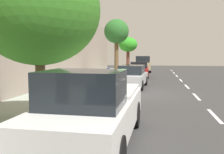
# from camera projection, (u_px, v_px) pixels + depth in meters

# --- Properties ---
(ground) EXTENTS (68.60, 68.60, 0.00)m
(ground) POSITION_uv_depth(u_px,v_px,m) (139.00, 93.00, 14.65)
(ground) COLOR #343434
(sidewalk) EXTENTS (4.29, 42.88, 0.14)m
(sidewalk) POSITION_uv_depth(u_px,v_px,m) (76.00, 90.00, 15.28)
(sidewalk) COLOR #9AA497
(sidewalk) RESTS_ON ground
(curb_edge) EXTENTS (0.16, 42.88, 0.14)m
(curb_edge) POSITION_uv_depth(u_px,v_px,m) (112.00, 91.00, 14.91)
(curb_edge) COLOR gray
(curb_edge) RESTS_ON ground
(lane_stripe_centre) EXTENTS (0.14, 40.00, 0.01)m
(lane_stripe_centre) POSITION_uv_depth(u_px,v_px,m) (191.00, 91.00, 15.53)
(lane_stripe_centre) COLOR white
(lane_stripe_centre) RESTS_ON ground
(lane_stripe_bike_edge) EXTENTS (0.12, 42.88, 0.01)m
(lane_stripe_bike_edge) POSITION_uv_depth(u_px,v_px,m) (137.00, 93.00, 14.67)
(lane_stripe_bike_edge) COLOR white
(lane_stripe_bike_edge) RESTS_ON ground
(building_facade) EXTENTS (0.50, 42.88, 5.74)m
(building_facade) POSITION_uv_depth(u_px,v_px,m) (38.00, 44.00, 15.42)
(building_facade) COLOR gray
(building_facade) RESTS_ON ground
(parked_suv_tan_nearest) EXTENTS (2.17, 4.80, 1.99)m
(parked_suv_tan_nearest) POSITION_uv_depth(u_px,v_px,m) (143.00, 64.00, 31.48)
(parked_suv_tan_nearest) COLOR tan
(parked_suv_tan_nearest) RESTS_ON ground
(parked_sedan_red_second) EXTENTS (1.92, 4.44, 1.52)m
(parked_sedan_red_second) POSITION_uv_depth(u_px,v_px,m) (139.00, 70.00, 24.32)
(parked_sedan_red_second) COLOR maroon
(parked_sedan_red_second) RESTS_ON ground
(parked_sedan_silver_mid) EXTENTS (2.04, 4.50, 1.52)m
(parked_sedan_silver_mid) POSITION_uv_depth(u_px,v_px,m) (132.00, 76.00, 17.11)
(parked_sedan_silver_mid) COLOR #B7BABF
(parked_sedan_silver_mid) RESTS_ON ground
(parked_pickup_white_far) EXTENTS (2.12, 5.34, 1.95)m
(parked_pickup_white_far) POSITION_uv_depth(u_px,v_px,m) (93.00, 110.00, 6.32)
(parked_pickup_white_far) COLOR white
(parked_pickup_white_far) RESTS_ON ground
(bicycle_at_curb) EXTENTS (1.57, 0.92, 0.80)m
(bicycle_at_curb) POSITION_uv_depth(u_px,v_px,m) (110.00, 95.00, 11.66)
(bicycle_at_curb) COLOR black
(bicycle_at_curb) RESTS_ON ground
(cyclist_with_backpack) EXTENTS (0.52, 0.55, 1.63)m
(cyclist_with_backpack) POSITION_uv_depth(u_px,v_px,m) (107.00, 81.00, 12.07)
(cyclist_with_backpack) COLOR #C6B284
(cyclist_with_backpack) RESTS_ON ground
(street_tree_near_cyclist) EXTENTS (2.37, 2.37, 4.25)m
(street_tree_near_cyclist) POSITION_uv_depth(u_px,v_px,m) (128.00, 45.00, 32.11)
(street_tree_near_cyclist) COLOR brown
(street_tree_near_cyclist) RESTS_ON sidewalk
(street_tree_mid_block) EXTENTS (2.21, 2.21, 5.23)m
(street_tree_mid_block) POSITION_uv_depth(u_px,v_px,m) (116.00, 32.00, 22.48)
(street_tree_mid_block) COLOR brown
(street_tree_mid_block) RESTS_ON sidewalk
(street_tree_far_end) EXTENTS (3.70, 3.70, 5.13)m
(street_tree_far_end) POSITION_uv_depth(u_px,v_px,m) (39.00, 10.00, 7.50)
(street_tree_far_end) COLOR brown
(street_tree_far_end) RESTS_ON sidewalk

